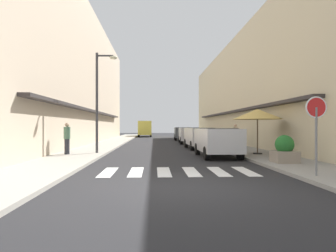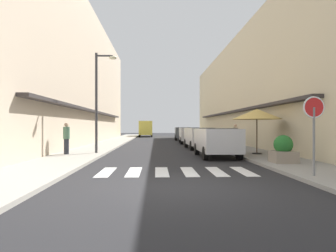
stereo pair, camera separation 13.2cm
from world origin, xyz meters
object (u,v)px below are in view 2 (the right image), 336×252
object	(u,v)px
pedestrian_walking_near	(66,138)
planter_far	(210,137)
parked_car_near	(216,139)
parked_car_far	(190,133)
round_street_sign	(314,115)
cafe_umbrella	(257,114)
parked_car_distant	(183,132)
street_lamp	(100,92)
delivery_van	(146,127)
pedestrian_walking_far	(235,135)
planter_corner	(283,150)
parked_car_mid	(200,136)
planter_midblock	(229,140)

from	to	relation	value
pedestrian_walking_near	planter_far	bearing A→B (deg)	-141.88
parked_car_near	parked_car_far	size ratio (longest dim) A/B	0.98
round_street_sign	cafe_umbrella	distance (m)	6.94
parked_car_distant	street_lamp	distance (m)	18.40
cafe_umbrella	delivery_van	bearing A→B (deg)	102.95
delivery_van	pedestrian_walking_far	distance (m)	25.18
parked_car_distant	pedestrian_walking_far	bearing A→B (deg)	-77.82
parked_car_distant	planter_corner	size ratio (longest dim) A/B	3.62
street_lamp	delivery_van	bearing A→B (deg)	86.98
pedestrian_walking_near	pedestrian_walking_far	bearing A→B (deg)	-163.04
round_street_sign	pedestrian_walking_far	xyz separation A→B (m)	(1.10, 12.72, -0.94)
parked_car_mid	parked_car_far	world-z (taller)	same
delivery_van	round_street_sign	xyz separation A→B (m)	(6.20, -36.81, 0.50)
planter_midblock	parked_car_distant	bearing A→B (deg)	97.33
parked_car_near	delivery_van	world-z (taller)	delivery_van
parked_car_distant	street_lamp	world-z (taller)	street_lamp
parked_car_near	planter_far	size ratio (longest dim) A/B	4.20
parked_car_near	cafe_umbrella	size ratio (longest dim) A/B	1.56
parked_car_mid	cafe_umbrella	bearing A→B (deg)	-66.06
planter_corner	pedestrian_walking_far	bearing A→B (deg)	86.22
pedestrian_walking_far	parked_car_near	bearing A→B (deg)	-88.20
planter_midblock	planter_far	xyz separation A→B (m)	(0.10, 7.30, -0.10)
cafe_umbrella	planter_corner	bearing A→B (deg)	-93.11
cafe_umbrella	pedestrian_walking_far	distance (m)	5.97
parked_car_mid	planter_corner	xyz separation A→B (m)	(2.04, -8.76, -0.31)
parked_car_near	cafe_umbrella	xyz separation A→B (m)	(2.24, 0.47, 1.29)
street_lamp	cafe_umbrella	bearing A→B (deg)	-7.02
planter_far	planter_corner	bearing A→B (deg)	-89.47
parked_car_distant	street_lamp	bearing A→B (deg)	-109.75
planter_midblock	parked_car_far	bearing A→B (deg)	103.81
parked_car_far	planter_corner	bearing A→B (deg)	-82.36
parked_car_distant	round_street_sign	bearing A→B (deg)	-86.43
pedestrian_walking_far	parked_car_far	bearing A→B (deg)	139.98
delivery_van	pedestrian_walking_near	xyz separation A→B (m)	(-3.09, -29.65, -0.42)
planter_corner	planter_midblock	distance (m)	7.87
planter_corner	street_lamp	bearing A→B (deg)	149.94
pedestrian_walking_near	parked_car_near	bearing A→B (deg)	163.46
cafe_umbrella	planter_far	xyz separation A→B (m)	(-0.34, 11.46, -1.63)
pedestrian_walking_far	parked_car_mid	bearing A→B (deg)	-139.07
planter_corner	pedestrian_walking_far	size ratio (longest dim) A/B	0.68
planter_far	pedestrian_walking_near	size ratio (longest dim) A/B	0.59
delivery_van	parked_car_far	bearing A→B (deg)	-75.87
cafe_umbrella	pedestrian_walking_far	size ratio (longest dim) A/B	1.61
parked_car_mid	round_street_sign	xyz separation A→B (m)	(1.57, -11.95, 0.98)
cafe_umbrella	pedestrian_walking_near	distance (m)	10.05
parked_car_far	parked_car_distant	bearing A→B (deg)	90.00
cafe_umbrella	planter_far	world-z (taller)	cafe_umbrella
parked_car_far	delivery_van	size ratio (longest dim) A/B	0.76
parked_car_distant	street_lamp	xyz separation A→B (m)	(-6.16, -17.15, 2.54)
street_lamp	pedestrian_walking_near	bearing A→B (deg)	-153.65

